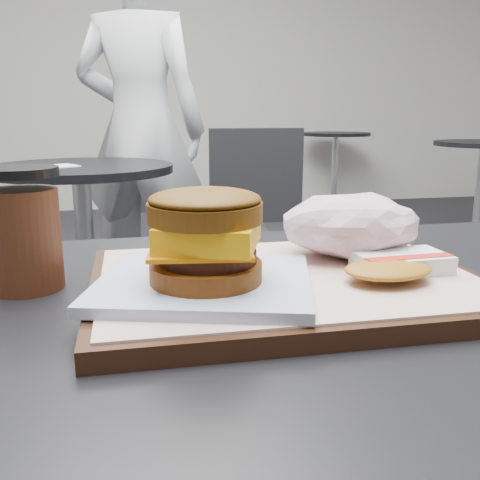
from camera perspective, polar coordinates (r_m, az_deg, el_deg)
name	(u,v)px	position (r m, az deg, el deg)	size (l,w,h in m)	color
customer_table	(304,467)	(0.61, 6.83, -22.92)	(0.80, 0.60, 0.77)	#A5A5AA
serving_tray	(286,283)	(0.54, 4.93, -4.64)	(0.38, 0.28, 0.02)	black
breakfast_sandwich	(206,248)	(0.47, -3.68, -0.83)	(0.23, 0.21, 0.09)	silver
hash_brown	(396,265)	(0.54, 16.27, -2.62)	(0.12, 0.09, 0.02)	white
crumpled_wrapper	(351,225)	(0.60, 11.77, 1.58)	(0.16, 0.12, 0.07)	silver
coffee_cup	(24,234)	(0.58, -22.05, 0.64)	(0.08, 0.08, 0.12)	#3F1C0F
neighbor_table	(84,217)	(2.16, -16.34, 2.41)	(0.70, 0.70, 0.75)	black
napkin	(59,166)	(2.08, -18.77, 7.47)	(0.12, 0.12, 0.00)	white
neighbor_chair	(228,216)	(2.29, -1.26, 2.54)	(0.61, 0.44, 0.88)	#97969B
patron	(140,130)	(2.62, -10.57, 11.49)	(0.63, 0.41, 1.73)	silver
bg_table_far	(335,152)	(5.35, 10.12, 9.22)	(0.66, 0.66, 0.75)	black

